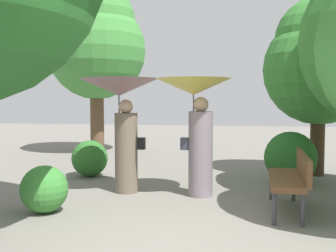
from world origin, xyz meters
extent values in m
plane|color=slate|center=(0.00, 0.00, 0.00)|extent=(40.00, 40.00, 0.00)
cylinder|color=#6B5B4C|center=(-0.63, 2.30, 0.67)|extent=(0.39, 0.39, 1.35)
sphere|color=tan|center=(-0.63, 2.30, 1.46)|extent=(0.24, 0.24, 0.24)
cylinder|color=#333338|center=(-0.75, 2.29, 1.26)|extent=(0.02, 0.02, 0.76)
cone|color=gray|center=(-0.75, 2.29, 1.79)|extent=(1.33, 1.33, 0.29)
cube|color=black|center=(-0.38, 2.33, 0.84)|extent=(0.14, 0.10, 0.20)
cylinder|color=gray|center=(0.63, 2.25, 0.69)|extent=(0.40, 0.40, 1.39)
sphere|color=tan|center=(0.63, 2.25, 1.50)|extent=(0.25, 0.25, 0.25)
cylinder|color=#333338|center=(0.52, 2.24, 1.28)|extent=(0.02, 0.02, 0.75)
cone|color=#D8C64C|center=(0.52, 2.24, 1.79)|extent=(1.22, 1.22, 0.27)
cube|color=#333342|center=(0.38, 2.22, 0.86)|extent=(0.14, 0.10, 0.20)
cylinder|color=#38383D|center=(1.76, 2.17, 0.22)|extent=(0.06, 0.06, 0.44)
cylinder|color=#38383D|center=(2.10, 2.16, 0.22)|extent=(0.06, 0.06, 0.44)
cylinder|color=#38383D|center=(1.70, 0.83, 0.22)|extent=(0.06, 0.06, 0.44)
cylinder|color=#38383D|center=(2.03, 0.82, 0.22)|extent=(0.06, 0.06, 0.44)
cube|color=brown|center=(1.90, 1.50, 0.46)|extent=(0.51, 1.52, 0.08)
cube|color=brown|center=(2.14, 1.48, 0.66)|extent=(0.13, 1.50, 0.35)
cylinder|color=brown|center=(-2.87, 7.19, 2.01)|extent=(0.40, 0.40, 4.01)
sphere|color=#428C3D|center=(-2.87, 7.19, 3.01)|extent=(2.87, 2.87, 2.87)
sphere|color=#428C3D|center=(-2.87, 7.19, 3.81)|extent=(2.29, 2.29, 2.29)
cylinder|color=#42301E|center=(2.85, 4.46, 1.46)|extent=(0.29, 0.29, 2.92)
sphere|color=#387F33|center=(2.85, 4.46, 2.19)|extent=(2.26, 2.26, 2.26)
sphere|color=#387F33|center=(2.85, 4.46, 2.77)|extent=(1.81, 1.81, 1.81)
sphere|color=#235B23|center=(2.21, 3.53, 0.49)|extent=(0.98, 0.98, 0.98)
sphere|color=#2D6B28|center=(-1.76, 3.58, 0.37)|extent=(0.74, 0.74, 0.74)
sphere|color=#387F33|center=(-1.42, 0.88, 0.33)|extent=(0.66, 0.66, 0.66)
camera|label=1|loc=(1.24, -4.42, 1.59)|focal=44.11mm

